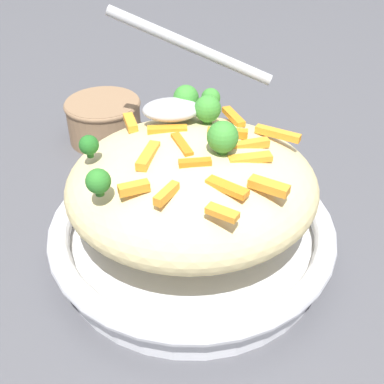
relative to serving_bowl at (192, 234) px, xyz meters
The scene contains 26 objects.
ground_plane 0.03m from the serving_bowl, ahead, with size 2.40×2.40×0.00m, color #4C4C51.
serving_bowl is the anchor object (origin of this frame).
pasta_mound 0.06m from the serving_bowl, ahead, with size 0.24×0.22×0.09m, color #DBC689.
carrot_piece_0 0.11m from the serving_bowl, 123.39° to the left, with size 0.04×0.01×0.01m, color orange.
carrot_piece_1 0.11m from the serving_bowl, 154.25° to the left, with size 0.04×0.01×0.01m, color orange.
carrot_piece_2 0.11m from the serving_bowl, 160.89° to the right, with size 0.04×0.01×0.01m, color orange.
carrot_piece_3 0.13m from the serving_bowl, 51.97° to the left, with size 0.04×0.01×0.01m, color orange.
carrot_piece_4 0.13m from the serving_bowl, 14.16° to the left, with size 0.04×0.01×0.01m, color orange.
carrot_piece_5 0.11m from the serving_bowl, 23.04° to the right, with size 0.04×0.01×0.01m, color orange.
carrot_piece_6 0.14m from the serving_bowl, 80.85° to the right, with size 0.03×0.01×0.01m, color orange.
carrot_piece_7 0.11m from the serving_bowl, 26.87° to the left, with size 0.04×0.01×0.01m, color orange.
carrot_piece_8 0.13m from the serving_bowl, 48.09° to the right, with size 0.03×0.01×0.01m, color orange.
carrot_piece_9 0.12m from the serving_bowl, 111.22° to the right, with size 0.03×0.01×0.01m, color orange.
carrot_piece_10 0.13m from the serving_bowl, 132.25° to the right, with size 0.02×0.01×0.01m, color orange.
carrot_piece_11 0.12m from the serving_bowl, 69.04° to the right, with size 0.04×0.01×0.01m, color orange.
carrot_piece_12 0.11m from the serving_bowl, 98.18° to the right, with size 0.03×0.01×0.01m, color orange.
carrot_piece_13 0.13m from the serving_bowl, 135.64° to the left, with size 0.03×0.01×0.01m, color orange.
carrot_piece_14 0.11m from the serving_bowl, ahead, with size 0.04×0.01×0.01m, color orange.
broccoli_floret_0 0.14m from the serving_bowl, 93.06° to the left, with size 0.03×0.03×0.03m.
broccoli_floret_1 0.14m from the serving_bowl, behind, with size 0.02×0.02×0.02m.
broccoli_floret_2 0.13m from the serving_bowl, 68.18° to the left, with size 0.03×0.03×0.03m.
broccoli_floret_3 0.12m from the serving_bowl, 27.66° to the right, with size 0.03×0.03×0.03m.
broccoli_floret_4 0.14m from the serving_bowl, 72.20° to the left, with size 0.02×0.02×0.02m.
broccoli_floret_5 0.15m from the serving_bowl, 143.49° to the right, with size 0.02×0.02×0.02m.
serving_spoon 0.15m from the serving_bowl, 93.67° to the left, with size 0.18×0.14×0.08m.
companion_bowl 0.27m from the serving_bowl, 112.65° to the left, with size 0.11×0.11×0.06m.
Camera 1 is at (-0.03, -0.37, 0.35)m, focal length 45.37 mm.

